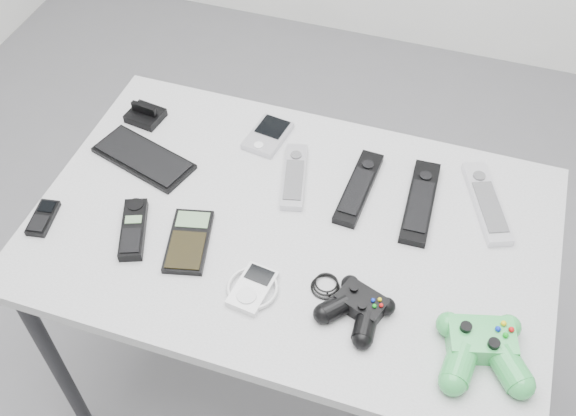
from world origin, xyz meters
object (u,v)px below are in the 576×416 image
(cordless_handset, at_px, (133,229))
(pda, at_px, (268,135))
(calculator, at_px, (189,241))
(controller_green, at_px, (482,348))
(desk, at_px, (292,243))
(remote_silver_b, at_px, (487,202))
(remote_black_b, at_px, (420,201))
(mobile_phone, at_px, (43,218))
(mp3_player, at_px, (253,288))
(pda_keyboard, at_px, (143,158))
(remote_silver_a, at_px, (294,176))
(remote_black_a, at_px, (359,187))
(controller_black, at_px, (358,307))

(cordless_handset, bearing_deg, pda, 43.13)
(calculator, height_order, controller_green, controller_green)
(desk, distance_m, remote_silver_b, 0.41)
(remote_black_b, xyz_separation_m, mobile_phone, (-0.72, -0.28, -0.00))
(desk, bearing_deg, remote_black_b, 29.89)
(calculator, bearing_deg, cordless_handset, 171.10)
(pda, distance_m, remote_black_b, 0.38)
(pda, relative_size, cordless_handset, 0.81)
(remote_black_b, bearing_deg, mp3_player, -131.85)
(pda_keyboard, distance_m, calculator, 0.26)
(remote_silver_a, height_order, mobile_phone, remote_silver_a)
(pda_keyboard, relative_size, remote_silver_a, 1.24)
(remote_silver_b, relative_size, mobile_phone, 2.43)
(pda, relative_size, calculator, 0.77)
(mp3_player, bearing_deg, remote_black_b, 57.56)
(mobile_phone, relative_size, controller_green, 0.53)
(remote_silver_b, distance_m, mobile_phone, 0.91)
(remote_silver_b, bearing_deg, cordless_handset, -178.53)
(desk, relative_size, remote_silver_b, 4.77)
(pda, xyz_separation_m, remote_black_b, (0.37, -0.09, 0.00))
(remote_black_b, relative_size, controller_green, 1.32)
(cordless_handset, relative_size, calculator, 0.95)
(remote_silver_b, xyz_separation_m, cordless_handset, (-0.66, -0.29, 0.00))
(desk, xyz_separation_m, pda_keyboard, (-0.37, 0.07, 0.07))
(remote_black_a, bearing_deg, cordless_handset, -144.63)
(remote_black_a, height_order, remote_black_b, same)
(remote_black_a, distance_m, remote_silver_b, 0.26)
(pda, relative_size, remote_black_b, 0.52)
(pda, relative_size, mp3_player, 1.15)
(remote_silver_a, xyz_separation_m, mp3_player, (0.01, -0.30, -0.00))
(controller_black, bearing_deg, mp3_player, -156.24)
(mobile_phone, bearing_deg, cordless_handset, -1.07)
(calculator, distance_m, mp3_player, 0.17)
(remote_black_b, relative_size, mobile_phone, 2.50)
(mobile_phone, bearing_deg, desk, 7.16)
(pda_keyboard, height_order, remote_silver_a, remote_silver_a)
(remote_silver_b, height_order, controller_black, controller_black)
(mobile_phone, distance_m, controller_black, 0.66)
(pda_keyboard, relative_size, cordless_handset, 1.55)
(mp3_player, bearing_deg, calculator, 164.56)
(remote_black_b, bearing_deg, controller_green, -64.30)
(controller_green, bearing_deg, calculator, 158.03)
(pda, height_order, remote_black_a, remote_black_a)
(remote_silver_a, distance_m, mp3_player, 0.30)
(mobile_phone, height_order, cordless_handset, cordless_handset)
(cordless_handset, relative_size, controller_black, 0.71)
(remote_silver_a, bearing_deg, desk, -87.45)
(remote_silver_a, bearing_deg, mp3_player, -101.02)
(remote_silver_a, distance_m, mobile_phone, 0.52)
(mobile_phone, relative_size, cordless_handset, 0.62)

